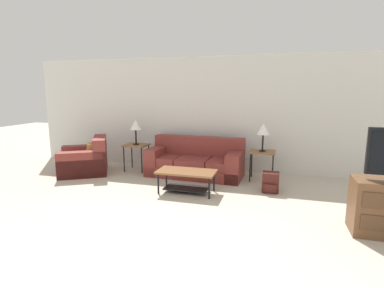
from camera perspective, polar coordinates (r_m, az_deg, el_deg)
name	(u,v)px	position (r m, az deg, el deg)	size (l,w,h in m)	color
wall_back	(210,114)	(6.94, 3.49, 5.77)	(9.00, 0.06, 2.60)	silver
couch	(195,162)	(6.51, 0.65, -3.44)	(2.07, 0.95, 0.82)	maroon
armchair	(86,160)	(7.13, -19.54, -2.93)	(1.38, 1.39, 0.80)	maroon
coffee_table	(186,176)	(5.43, -1.06, -6.19)	(1.05, 0.53, 0.41)	brown
side_table_left	(136,147)	(6.97, -10.57, -0.64)	(0.52, 0.46, 0.61)	brown
side_table_right	(262,154)	(6.26, 13.23, -1.95)	(0.52, 0.46, 0.61)	brown
table_lamp_left	(136,125)	(6.89, -10.70, 3.50)	(0.27, 0.27, 0.56)	black
table_lamp_right	(263,130)	(6.18, 13.42, 2.64)	(0.27, 0.27, 0.56)	black
backpack	(271,182)	(5.67, 14.73, -7.08)	(0.30, 0.31, 0.37)	#4C1E19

